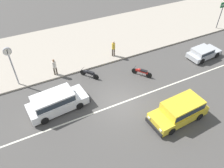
% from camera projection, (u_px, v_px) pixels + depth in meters
% --- Properties ---
extents(ground_plane, '(160.00, 160.00, 0.00)m').
position_uv_depth(ground_plane, '(121.00, 103.00, 17.72)').
color(ground_plane, '#4C4947').
extents(lane_centre_stripe, '(50.40, 0.14, 0.01)m').
position_uv_depth(lane_centre_stripe, '(121.00, 103.00, 17.72)').
color(lane_centre_stripe, silver).
rests_on(lane_centre_stripe, ground).
extents(kerb_strip, '(68.00, 10.00, 0.15)m').
position_uv_depth(kerb_strip, '(77.00, 44.00, 24.72)').
color(kerb_strip, '#ADA393').
rests_on(kerb_strip, ground).
extents(hatchback_silver_3, '(3.73, 1.96, 1.10)m').
position_uv_depth(hatchback_silver_3, '(203.00, 52.00, 22.40)').
color(hatchback_silver_3, '#B7BABF').
rests_on(hatchback_silver_3, ground).
extents(minivan_yellow_4, '(4.56, 2.16, 1.56)m').
position_uv_depth(minivan_yellow_4, '(180.00, 110.00, 16.02)').
color(minivan_yellow_4, yellow).
rests_on(minivan_yellow_4, ground).
extents(minivan_white_5, '(4.80, 2.25, 1.56)m').
position_uv_depth(minivan_white_5, '(56.00, 101.00, 16.69)').
color(minivan_white_5, white).
rests_on(minivan_white_5, ground).
extents(motorcycle_0, '(1.27, 1.66, 0.80)m').
position_uv_depth(motorcycle_0, '(142.00, 72.00, 20.18)').
color(motorcycle_0, black).
rests_on(motorcycle_0, ground).
extents(motorcycle_1, '(1.26, 1.63, 0.80)m').
position_uv_depth(motorcycle_1, '(89.00, 73.00, 20.00)').
color(motorcycle_1, black).
rests_on(motorcycle_1, ground).
extents(street_clock, '(0.65, 0.22, 3.70)m').
position_uv_depth(street_clock, '(10.00, 58.00, 17.52)').
color(street_clock, '#9E9EA3').
rests_on(street_clock, kerb_strip).
extents(pedestrian_near_clock, '(0.34, 0.34, 1.69)m').
position_uv_depth(pedestrian_near_clock, '(113.00, 47.00, 22.10)').
color(pedestrian_near_clock, '#4C4238').
rests_on(pedestrian_near_clock, kerb_strip).
extents(pedestrian_mid_kerb, '(0.34, 0.34, 1.65)m').
position_uv_depth(pedestrian_mid_kerb, '(54.00, 66.00, 19.74)').
color(pedestrian_mid_kerb, '#4C4238').
rests_on(pedestrian_mid_kerb, kerb_strip).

